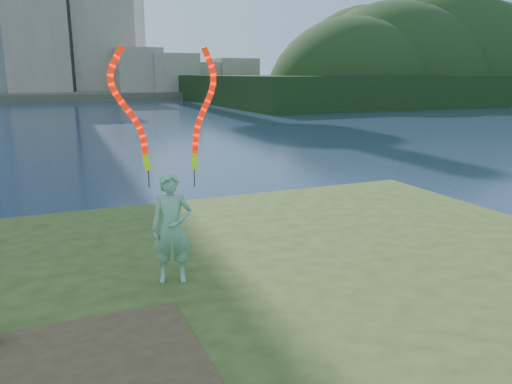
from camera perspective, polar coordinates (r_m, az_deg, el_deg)
name	(u,v)px	position (r m, az deg, el deg)	size (l,w,h in m)	color
ground	(185,299)	(10.07, -8.14, -12.05)	(320.00, 320.00, 0.00)	#1B2944
grassy_knoll	(224,340)	(7.96, -3.71, -16.51)	(20.00, 18.00, 0.80)	#354318
dirt_patch	(72,379)	(6.62, -20.27, -19.38)	(3.20, 3.00, 0.02)	#47331E
far_shore	(53,93)	(103.91, -22.20, 10.39)	(320.00, 40.00, 1.20)	#484334
wooded_hill	(429,98)	(92.57, 19.17, 10.10)	(78.00, 50.00, 63.00)	black
woman_with_ribbons	(171,203)	(8.50, -9.67, -1.19)	(2.08, 0.74, 4.25)	#197F44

